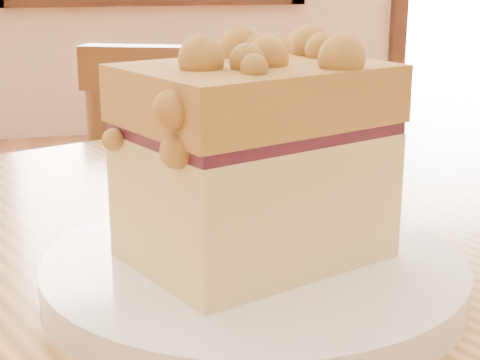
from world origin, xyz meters
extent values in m
cube|color=brown|center=(-0.04, 0.80, 0.40)|extent=(0.50, 0.50, 0.04)
cylinder|color=brown|center=(0.03, 0.58, 0.61)|extent=(0.03, 0.03, 0.41)
cylinder|color=brown|center=(-0.25, 0.70, 0.61)|extent=(0.03, 0.03, 0.41)
cube|color=brown|center=(-0.11, 0.64, 0.80)|extent=(0.33, 0.17, 0.05)
cylinder|color=brown|center=(-0.03, 0.61, 0.60)|extent=(0.02, 0.02, 0.36)
cylinder|color=brown|center=(-0.11, 0.64, 0.60)|extent=(0.02, 0.02, 0.36)
cylinder|color=brown|center=(-0.18, 0.67, 0.60)|extent=(0.02, 0.02, 0.36)
cylinder|color=white|center=(-0.21, 0.13, 0.76)|extent=(0.23, 0.23, 0.02)
cylinder|color=white|center=(-0.21, 0.13, 0.75)|extent=(0.15, 0.15, 0.01)
cube|color=#EFE187|center=(-0.21, 0.13, 0.80)|extent=(0.15, 0.13, 0.07)
cube|color=#411222|center=(-0.21, 0.13, 0.84)|extent=(0.15, 0.13, 0.01)
cube|color=#A57C33|center=(-0.21, 0.13, 0.86)|extent=(0.15, 0.13, 0.03)
sphere|color=#A57C33|center=(-0.17, 0.13, 0.87)|extent=(0.01, 0.01, 0.01)
sphere|color=#A57C33|center=(-0.21, 0.16, 0.87)|extent=(0.02, 0.02, 0.02)
sphere|color=#A57C33|center=(-0.21, 0.15, 0.87)|extent=(0.02, 0.02, 0.02)
sphere|color=#A57C33|center=(-0.20, 0.13, 0.87)|extent=(0.01, 0.01, 0.01)
sphere|color=#A57C33|center=(-0.21, 0.12, 0.87)|extent=(0.01, 0.01, 0.01)
sphere|color=#A57C33|center=(-0.16, 0.13, 0.87)|extent=(0.01, 0.01, 0.01)
sphere|color=#A57C33|center=(-0.23, 0.10, 0.87)|extent=(0.02, 0.02, 0.02)
sphere|color=#A57C33|center=(-0.23, 0.09, 0.87)|extent=(0.02, 0.02, 0.02)
sphere|color=#A57C33|center=(-0.22, 0.10, 0.88)|extent=(0.03, 0.03, 0.03)
sphere|color=#A57C33|center=(-0.19, 0.11, 0.87)|extent=(0.02, 0.02, 0.02)
sphere|color=#A57C33|center=(-0.22, 0.14, 0.87)|extent=(0.02, 0.02, 0.02)
sphere|color=#A57C33|center=(-0.16, 0.11, 0.87)|extent=(0.02, 0.02, 0.02)
sphere|color=#A57C33|center=(-0.22, 0.10, 0.87)|extent=(0.01, 0.01, 0.01)
sphere|color=#A57C33|center=(-0.24, 0.09, 0.87)|extent=(0.01, 0.01, 0.01)
sphere|color=#A57C33|center=(-0.28, 0.13, 0.82)|extent=(0.01, 0.01, 0.01)
sphere|color=#A57C33|center=(-0.27, 0.11, 0.86)|extent=(0.02, 0.02, 0.02)
sphere|color=#A57C33|center=(-0.26, 0.08, 0.84)|extent=(0.01, 0.01, 0.01)
camera|label=1|loc=(-0.31, -0.22, 0.92)|focal=55.00mm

